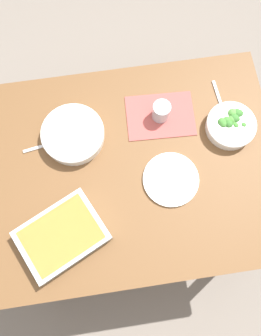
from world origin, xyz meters
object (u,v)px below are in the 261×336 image
Objects in this scene: broccoli_bowl at (231,125)px; drink_cup at (161,112)px; side_plate at (171,179)px; spoon_by_stew at (50,144)px; spoon_by_broccoli at (221,104)px; baking_dish at (62,236)px; stew_bowl at (73,134)px.

broccoli_bowl is 0.28m from drink_cup.
drink_cup is at bearing -91.24° from side_plate.
spoon_by_broccoli is (-0.72, -0.07, 0.00)m from spoon_by_stew.
drink_cup is at bearing -135.72° from baking_dish.
stew_bowl is 0.63m from broccoli_bowl.
side_plate reaches higher than spoon_by_stew.
baking_dish reaches higher than stew_bowl.
broccoli_bowl is 1.14× the size of spoon_by_broccoli.
broccoli_bowl reaches higher than spoon_by_broccoli.
baking_dish is 0.46m from side_plate.
drink_cup reaches higher than broccoli_bowl.
broccoli_bowl is at bearing -146.54° from side_plate.
side_plate is (-0.44, -0.16, -0.03)m from baking_dish.
broccoli_bowl is 0.33m from side_plate.
spoon_by_broccoli is at bearing -132.73° from side_plate.
side_plate is (-0.36, 0.23, -0.03)m from stew_bowl.
drink_cup is at bearing -172.88° from spoon_by_stew.
spoon_by_stew is at bearing -25.55° from side_plate.
spoon_by_broccoli is (-0.62, -0.05, -0.03)m from stew_bowl.
broccoli_bowl reaches higher than baking_dish.
spoon_by_broccoli is at bearing -174.98° from stew_bowl.
side_plate is 0.39m from spoon_by_broccoli.
drink_cup is (0.27, -0.09, 0.01)m from broccoli_bowl.
stew_bowl is 0.10m from spoon_by_stew.
broccoli_bowl is at bearing 160.83° from drink_cup.
drink_cup reaches higher than baking_dish.
drink_cup is 0.26m from spoon_by_broccoli.
spoon_by_broccoli is (-0.26, -0.01, -0.03)m from drink_cup.
baking_dish is 1.66× the size of side_plate.
spoon_by_broccoli is (-0.27, -0.29, -0.00)m from side_plate.
drink_cup is 0.47m from spoon_by_stew.
drink_cup is at bearing 2.77° from spoon_by_broccoli.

